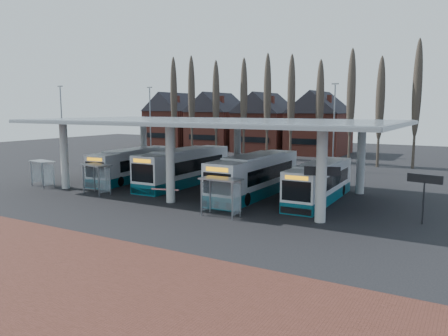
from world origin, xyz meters
The scene contains 17 objects.
ground centered at (0.00, 0.00, 0.00)m, with size 140.00×140.00×0.00m, color black.
station_canopy centered at (0.00, 8.00, 5.68)m, with size 32.00×16.00×6.34m.
poplar_row centered at (0.00, 33.00, 8.78)m, with size 45.10×1.10×14.50m.
townhouse_row centered at (-15.75, 44.00, 5.94)m, with size 36.80×10.30×12.25m.
lamp_post_a centered at (-18.00, 22.00, 5.34)m, with size 0.80×0.16×10.17m.
lamp_post_b centered at (6.00, 26.00, 5.34)m, with size 0.80×0.16×10.17m.
lamp_post_d centered at (-26.00, 14.00, 5.34)m, with size 0.80×0.16×10.17m.
bus_0 centered at (-9.90, 9.37, 1.51)m, with size 3.58×11.71×3.20m.
bus_1 centered at (-3.71, 9.71, 1.63)m, with size 2.82×12.48×3.46m.
bus_2 centered at (4.49, 8.37, 1.63)m, with size 2.70×12.47×3.46m.
bus_3 centered at (9.91, 8.87, 1.45)m, with size 2.63×11.13×3.08m.
shelter_0 centered at (-14.64, 2.23, 1.76)m, with size 2.80×1.74×2.43m.
shelter_1 centered at (-7.43, 2.09, 1.87)m, with size 2.98×1.89×2.57m.
shelter_2 centered at (5.67, 0.74, 1.91)m, with size 2.84×1.45×2.62m.
info_sign_0 centered at (11.79, 3.32, 2.93)m, with size 2.23×0.98×3.50m.
info_sign_1 centered at (17.79, 5.21, 2.67)m, with size 2.12×0.57×3.19m.
barrier centered at (-0.46, 2.52, 0.89)m, with size 2.24×0.91×1.14m.
Camera 1 is at (20.39, -24.43, 7.28)m, focal length 35.00 mm.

